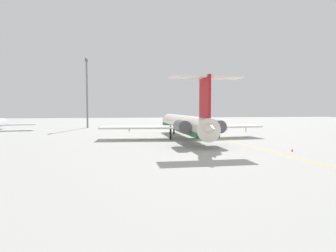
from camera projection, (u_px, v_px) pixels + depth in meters
name	position (u px, v px, depth m)	size (l,w,h in m)	color
ground	(217.00, 138.00, 72.44)	(328.29, 328.29, 0.00)	#ADADA8
main_jetliner	(185.00, 124.00, 69.62)	(47.68, 42.47, 13.92)	silver
ground_crew_near_nose	(129.00, 128.00, 93.58)	(0.33, 0.37, 1.81)	black
ground_crew_near_tail	(246.00, 128.00, 93.15)	(0.26, 0.41, 1.64)	black
safety_cone_nose	(292.00, 150.00, 49.61)	(0.40, 0.40, 0.55)	#EA590F
safety_cone_wingtip	(203.00, 130.00, 97.06)	(0.40, 0.40, 0.55)	#EA590F
safety_cone_tail	(227.00, 129.00, 98.49)	(0.40, 0.40, 0.55)	#EA590F
taxiway_centreline	(218.00, 138.00, 72.65)	(106.16, 0.36, 0.01)	gold
light_mast	(87.00, 91.00, 110.56)	(4.00, 0.70, 27.34)	slate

